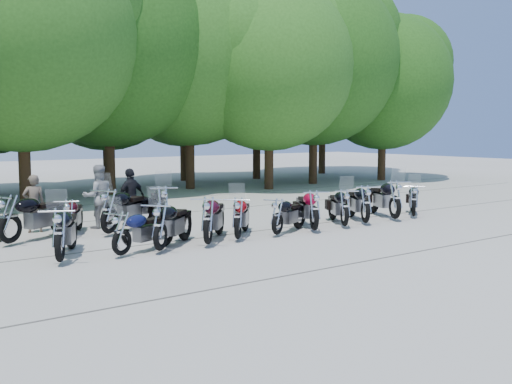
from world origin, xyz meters
TOP-DOWN VIEW (x-y plane):
  - ground at (0.00, 0.00)m, footprint 90.00×90.00m
  - tree_3 at (-3.57, 11.24)m, footprint 8.70×8.70m
  - tree_4 at (0.54, 13.09)m, footprint 9.13×9.13m
  - tree_5 at (4.61, 13.20)m, footprint 9.04×9.04m
  - tree_6 at (7.55, 10.82)m, footprint 8.00×8.00m
  - tree_7 at (11.20, 11.78)m, footprint 8.79×8.79m
  - tree_8 at (15.83, 11.20)m, footprint 7.53×7.53m
  - tree_12 at (1.80, 16.47)m, footprint 7.88×7.88m
  - tree_13 at (6.69, 17.47)m, footprint 8.31×8.31m
  - tree_14 at (10.68, 16.09)m, footprint 8.02×8.02m
  - tree_15 at (16.61, 17.02)m, footprint 9.67×9.67m
  - motorcycle_0 at (-5.78, 0.51)m, footprint 1.73×2.48m
  - motorcycle_1 at (-4.45, 0.41)m, footprint 2.13×1.39m
  - motorcycle_2 at (-3.55, 0.34)m, footprint 2.21×2.07m
  - motorcycle_3 at (-2.27, 0.34)m, footprint 2.17×2.32m
  - motorcycle_4 at (-1.28, 0.53)m, footprint 1.99×2.12m
  - motorcycle_5 at (-0.06, 0.45)m, footprint 2.10×1.48m
  - motorcycle_6 at (1.14, 0.36)m, footprint 1.74×2.40m
  - motorcycle_7 at (2.35, 0.41)m, footprint 1.76×2.28m
  - motorcycle_8 at (3.25, 0.45)m, footprint 1.84×2.41m
  - motorcycle_9 at (4.57, 0.47)m, footprint 1.78×2.62m
  - motorcycle_10 at (5.55, 0.54)m, footprint 2.04×1.88m
  - motorcycle_11 at (-6.10, 3.27)m, footprint 2.56×1.93m
  - motorcycle_12 at (-4.63, 3.34)m, footprint 1.56×2.12m
  - motorcycle_13 at (-3.62, 3.14)m, footprint 2.53×2.07m
  - motorcycle_14 at (-2.07, 3.07)m, footprint 1.60×2.64m
  - rider_1 at (-3.33, 4.63)m, footprint 0.94×0.76m
  - rider_2 at (-2.39, 4.47)m, footprint 1.08×0.72m
  - rider_3 at (-5.05, 4.94)m, footprint 0.64×0.48m

SIDE VIEW (x-z plane):
  - ground at x=0.00m, z-range 0.00..0.00m
  - motorcycle_5 at x=-0.06m, z-range 0.00..1.15m
  - motorcycle_1 at x=-4.45m, z-range 0.00..1.16m
  - motorcycle_12 at x=-4.63m, z-range 0.00..1.17m
  - motorcycle_10 at x=5.55m, z-range 0.00..1.20m
  - motorcycle_4 at x=-1.28m, z-range 0.00..1.26m
  - motorcycle_7 at x=2.35m, z-range 0.00..1.27m
  - motorcycle_2 at x=-3.55m, z-range 0.00..1.31m
  - motorcycle_6 at x=1.14m, z-range 0.00..1.33m
  - motorcycle_8 at x=3.25m, z-range 0.00..1.34m
  - motorcycle_0 at x=-5.78m, z-range 0.00..1.36m
  - motorcycle_3 at x=-2.27m, z-range 0.00..1.38m
  - motorcycle_11 at x=-6.10m, z-range 0.00..1.42m
  - motorcycle_14 at x=-2.07m, z-range 0.00..1.43m
  - motorcycle_13 at x=-3.62m, z-range 0.00..1.43m
  - motorcycle_9 at x=4.57m, z-range 0.00..1.43m
  - rider_3 at x=-5.05m, z-range 0.00..1.60m
  - rider_2 at x=-2.39m, z-range 0.00..1.70m
  - rider_1 at x=-3.33m, z-range 0.00..1.83m
  - tree_8 at x=15.83m, z-range 0.85..10.10m
  - tree_12 at x=1.80m, z-range 0.89..10.56m
  - tree_6 at x=7.55m, z-range 0.90..10.72m
  - tree_14 at x=10.68m, z-range 0.91..10.75m
  - tree_13 at x=6.69m, z-range 0.94..11.14m
  - tree_3 at x=-3.57m, z-range 0.98..11.66m
  - tree_7 at x=11.20m, z-range 0.99..11.79m
  - tree_5 at x=4.61m, z-range 1.02..12.12m
  - tree_4 at x=0.54m, z-range 1.03..12.24m
  - tree_15 at x=16.61m, z-range 1.09..12.96m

